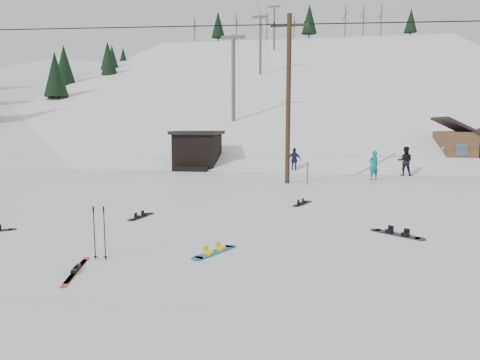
% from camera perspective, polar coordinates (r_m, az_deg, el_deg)
% --- Properties ---
extents(ground, '(200.00, 200.00, 0.00)m').
position_cam_1_polar(ground, '(10.55, -9.62, -10.55)').
color(ground, silver).
rests_on(ground, ground).
extents(ski_slope, '(60.00, 85.24, 65.97)m').
position_cam_1_polar(ski_slope, '(66.32, 6.58, -5.86)').
color(ski_slope, white).
rests_on(ski_slope, ground).
extents(ridge_left, '(47.54, 95.03, 58.38)m').
position_cam_1_polar(ridge_left, '(71.09, -24.26, -4.75)').
color(ridge_left, silver).
rests_on(ridge_left, ground).
extents(treeline_left, '(20.00, 64.00, 10.00)m').
position_cam_1_polar(treeline_left, '(62.07, -27.38, 3.65)').
color(treeline_left, black).
rests_on(treeline_left, ground).
extents(treeline_crest, '(50.00, 6.00, 10.00)m').
position_cam_1_polar(treeline_crest, '(95.57, 7.73, 5.47)').
color(treeline_crest, black).
rests_on(treeline_crest, ski_slope).
extents(utility_pole, '(2.00, 0.26, 9.00)m').
position_cam_1_polar(utility_pole, '(23.54, 6.47, 10.93)').
color(utility_pole, '#3A2819').
rests_on(utility_pole, ground).
extents(trail_sign, '(0.50, 0.09, 1.85)m').
position_cam_1_polar(trail_sign, '(23.11, 9.01, 2.50)').
color(trail_sign, '#595B60').
rests_on(trail_sign, ground).
extents(lift_hut, '(3.40, 4.10, 2.75)m').
position_cam_1_polar(lift_hut, '(31.58, -5.69, 4.03)').
color(lift_hut, black).
rests_on(lift_hut, ground).
extents(lift_tower_near, '(2.20, 0.36, 8.00)m').
position_cam_1_polar(lift_tower_near, '(40.40, -0.89, 14.04)').
color(lift_tower_near, '#595B60').
rests_on(lift_tower_near, ski_slope).
extents(lift_tower_mid, '(2.20, 0.36, 8.00)m').
position_cam_1_polar(lift_tower_mid, '(60.93, 2.74, 17.98)').
color(lift_tower_mid, '#595B60').
rests_on(lift_tower_mid, ski_slope).
extents(lift_tower_far, '(2.20, 0.36, 8.00)m').
position_cam_1_polar(lift_tower_far, '(81.71, 4.59, 19.90)').
color(lift_tower_far, '#595B60').
rests_on(lift_tower_far, ski_slope).
extents(cabin, '(5.39, 4.40, 3.77)m').
position_cam_1_polar(cabin, '(35.45, 28.91, 3.70)').
color(cabin, brown).
rests_on(cabin, ground).
extents(hero_snowboard, '(0.90, 1.46, 0.11)m').
position_cam_1_polar(hero_snowboard, '(11.02, -3.40, -9.51)').
color(hero_snowboard, '#166994').
rests_on(hero_snowboard, ground).
extents(hero_skis, '(0.63, 1.90, 0.10)m').
position_cam_1_polar(hero_skis, '(10.33, -21.04, -11.18)').
color(hero_skis, '#AE2511').
rests_on(hero_skis, ground).
extents(ski_poles, '(0.36, 0.09, 1.30)m').
position_cam_1_polar(ski_poles, '(10.85, -18.24, -6.66)').
color(ski_poles, black).
rests_on(ski_poles, ground).
extents(board_scatter_b, '(0.49, 1.44, 0.10)m').
position_cam_1_polar(board_scatter_b, '(15.45, -13.05, -4.74)').
color(board_scatter_b, black).
rests_on(board_scatter_b, ground).
extents(board_scatter_d, '(1.41, 1.17, 0.12)m').
position_cam_1_polar(board_scatter_d, '(13.52, 20.21, -6.74)').
color(board_scatter_d, black).
rests_on(board_scatter_d, ground).
extents(board_scatter_f, '(0.77, 1.41, 0.11)m').
position_cam_1_polar(board_scatter_f, '(17.66, 8.32, -3.10)').
color(board_scatter_f, black).
rests_on(board_scatter_f, ground).
extents(skier_teal, '(0.75, 0.67, 1.72)m').
position_cam_1_polar(skier_teal, '(26.04, 17.40, 1.88)').
color(skier_teal, '#0B736D').
rests_on(skier_teal, ground).
extents(skier_dark, '(1.02, 0.86, 1.84)m').
position_cam_1_polar(skier_dark, '(28.93, 21.15, 2.37)').
color(skier_dark, black).
rests_on(skier_dark, ground).
extents(skier_pink, '(1.27, 1.11, 1.71)m').
position_cam_1_polar(skier_pink, '(33.79, 25.65, 2.69)').
color(skier_pink, '#EC5391').
rests_on(skier_pink, ground).
extents(skier_navy, '(1.04, 0.63, 1.65)m').
position_cam_1_polar(skier_navy, '(29.15, 7.28, 2.66)').
color(skier_navy, '#191C3E').
rests_on(skier_navy, ground).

